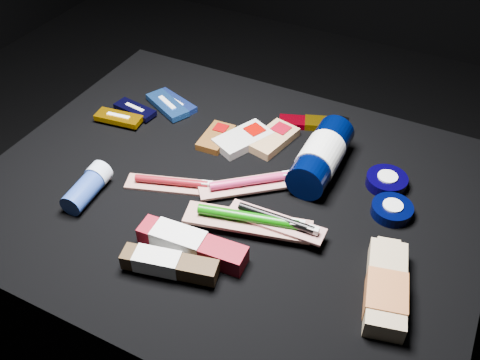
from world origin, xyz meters
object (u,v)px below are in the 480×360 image
at_px(bodywash_bottle, 386,289).
at_px(toothpaste_carton_red, 187,243).
at_px(lotion_bottle, 321,156).
at_px(deodorant_stick, 88,187).

xyz_separation_m(bodywash_bottle, toothpaste_carton_red, (-0.34, -0.06, -0.00)).
height_order(lotion_bottle, toothpaste_carton_red, lotion_bottle).
bearing_deg(deodorant_stick, toothpaste_carton_red, -12.78).
distance_m(lotion_bottle, bodywash_bottle, 0.32).
relative_size(bodywash_bottle, toothpaste_carton_red, 0.96).
height_order(bodywash_bottle, toothpaste_carton_red, same).
distance_m(bodywash_bottle, deodorant_stick, 0.58).
bearing_deg(deodorant_stick, bodywash_bottle, -2.35).
xyz_separation_m(lotion_bottle, toothpaste_carton_red, (-0.13, -0.31, -0.02)).
relative_size(deodorant_stick, toothpaste_carton_red, 0.59).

